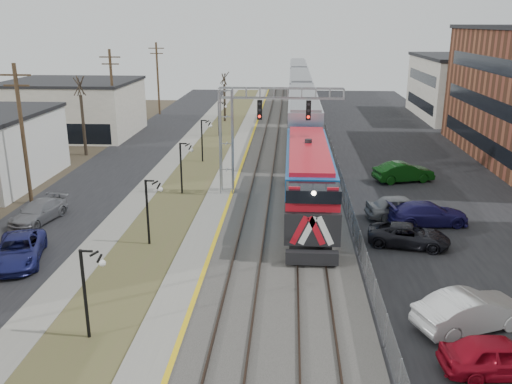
# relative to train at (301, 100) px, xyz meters

# --- Properties ---
(street_west) EXTENTS (7.00, 120.00, 0.04)m
(street_west) POSITION_rel_train_xyz_m (-17.00, -24.60, -2.90)
(street_west) COLOR black
(street_west) RESTS_ON ground
(sidewalk) EXTENTS (2.00, 120.00, 0.08)m
(sidewalk) POSITION_rel_train_xyz_m (-12.50, -24.60, -2.88)
(sidewalk) COLOR gray
(sidewalk) RESTS_ON ground
(grass_median) EXTENTS (4.00, 120.00, 0.06)m
(grass_median) POSITION_rel_train_xyz_m (-9.50, -24.60, -2.89)
(grass_median) COLOR brown
(grass_median) RESTS_ON ground
(platform) EXTENTS (2.00, 120.00, 0.24)m
(platform) POSITION_rel_train_xyz_m (-6.50, -24.60, -2.80)
(platform) COLOR gray
(platform) RESTS_ON ground
(ballast_bed) EXTENTS (8.00, 120.00, 0.20)m
(ballast_bed) POSITION_rel_train_xyz_m (-1.50, -24.60, -2.82)
(ballast_bed) COLOR #595651
(ballast_bed) RESTS_ON ground
(parking_lot) EXTENTS (16.00, 120.00, 0.04)m
(parking_lot) POSITION_rel_train_xyz_m (10.50, -24.60, -2.90)
(parking_lot) COLOR black
(parking_lot) RESTS_ON ground
(platform_edge) EXTENTS (0.24, 120.00, 0.01)m
(platform_edge) POSITION_rel_train_xyz_m (-5.62, -24.60, -2.67)
(platform_edge) COLOR gold
(platform_edge) RESTS_ON platform
(track_near) EXTENTS (1.58, 120.00, 0.15)m
(track_near) POSITION_rel_train_xyz_m (-3.50, -24.60, -2.64)
(track_near) COLOR #2D2119
(track_near) RESTS_ON ballast_bed
(track_far) EXTENTS (1.58, 120.00, 0.15)m
(track_far) POSITION_rel_train_xyz_m (-0.00, -24.60, -2.64)
(track_far) COLOR #2D2119
(track_far) RESTS_ON ballast_bed
(train) EXTENTS (3.00, 85.85, 5.33)m
(train) POSITION_rel_train_xyz_m (0.00, 0.00, 0.00)
(train) COLOR #13549E
(train) RESTS_ON ground
(signal_gantry) EXTENTS (9.00, 1.07, 8.15)m
(signal_gantry) POSITION_rel_train_xyz_m (-4.28, -31.60, 2.67)
(signal_gantry) COLOR gray
(signal_gantry) RESTS_ON ground
(lampposts) EXTENTS (0.14, 62.14, 4.00)m
(lampposts) POSITION_rel_train_xyz_m (-9.50, -41.31, -0.92)
(lampposts) COLOR black
(lampposts) RESTS_ON ground
(utility_poles) EXTENTS (0.28, 80.28, 10.00)m
(utility_poles) POSITION_rel_train_xyz_m (-20.00, -34.60, 2.08)
(utility_poles) COLOR #4C3823
(utility_poles) RESTS_ON ground
(fence) EXTENTS (0.04, 120.00, 1.60)m
(fence) POSITION_rel_train_xyz_m (2.70, -24.60, -2.12)
(fence) COLOR gray
(fence) RESTS_ON ground
(bare_trees) EXTENTS (12.30, 42.30, 5.95)m
(bare_trees) POSITION_rel_train_xyz_m (-18.16, -20.68, -0.22)
(bare_trees) COLOR #382D23
(bare_trees) RESTS_ON ground
(car_lot_a) EXTENTS (4.49, 2.12, 1.48)m
(car_lot_a) POSITION_rel_train_xyz_m (6.66, -53.02, -2.18)
(car_lot_a) COLOR #A60C1F
(car_lot_a) RESTS_ON ground
(car_lot_b) EXTENTS (5.31, 3.56, 1.65)m
(car_lot_b) POSITION_rel_train_xyz_m (6.57, -49.87, -2.09)
(car_lot_b) COLOR silver
(car_lot_b) RESTS_ON ground
(car_lot_c) EXTENTS (5.06, 3.14, 1.31)m
(car_lot_c) POSITION_rel_train_xyz_m (5.78, -40.88, -2.27)
(car_lot_c) COLOR black
(car_lot_c) RESTS_ON ground
(car_lot_d) EXTENTS (5.41, 2.75, 1.50)m
(car_lot_d) POSITION_rel_train_xyz_m (7.73, -37.25, -2.17)
(car_lot_d) COLOR navy
(car_lot_d) RESTS_ON ground
(car_lot_e) EXTENTS (4.94, 2.60, 1.60)m
(car_lot_e) POSITION_rel_train_xyz_m (6.23, -36.22, -2.12)
(car_lot_e) COLOR gray
(car_lot_e) RESTS_ON ground
(car_lot_f) EXTENTS (5.18, 3.01, 1.61)m
(car_lot_f) POSITION_rel_train_xyz_m (8.10, -27.21, -2.11)
(car_lot_f) COLOR #0C3D0E
(car_lot_f) RESTS_ON ground
(car_street_a) EXTENTS (3.78, 5.64, 1.44)m
(car_street_a) POSITION_rel_train_xyz_m (-15.95, -44.58, -2.20)
(car_street_a) COLOR navy
(car_street_a) RESTS_ON ground
(car_street_b) EXTENTS (2.79, 4.99, 1.37)m
(car_street_b) POSITION_rel_train_xyz_m (-17.71, -38.35, -2.24)
(car_street_b) COLOR slate
(car_street_b) RESTS_ON ground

